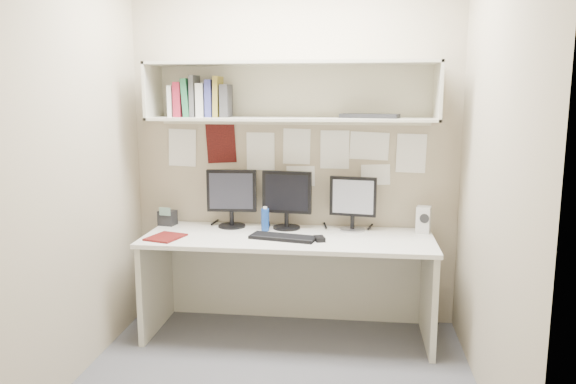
# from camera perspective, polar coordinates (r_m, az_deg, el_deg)

# --- Properties ---
(floor) EXTENTS (2.40, 2.00, 0.01)m
(floor) POSITION_cam_1_polar(r_m,az_deg,el_deg) (3.57, -1.31, -18.52)
(floor) COLOR #4B4B50
(floor) RESTS_ON ground
(wall_back) EXTENTS (2.40, 0.02, 2.60)m
(wall_back) POSITION_cam_1_polar(r_m,az_deg,el_deg) (4.15, 0.62, 4.39)
(wall_back) COLOR tan
(wall_back) RESTS_ON ground
(wall_front) EXTENTS (2.40, 0.02, 2.60)m
(wall_front) POSITION_cam_1_polar(r_m,az_deg,el_deg) (2.19, -5.22, -0.75)
(wall_front) COLOR tan
(wall_front) RESTS_ON ground
(wall_left) EXTENTS (0.02, 2.00, 2.60)m
(wall_left) POSITION_cam_1_polar(r_m,az_deg,el_deg) (3.55, -20.99, 2.75)
(wall_left) COLOR tan
(wall_left) RESTS_ON ground
(wall_right) EXTENTS (0.02, 2.00, 2.60)m
(wall_right) POSITION_cam_1_polar(r_m,az_deg,el_deg) (3.22, 20.26, 2.12)
(wall_right) COLOR tan
(wall_right) RESTS_ON ground
(desk) EXTENTS (2.00, 0.70, 0.73)m
(desk) POSITION_cam_1_polar(r_m,az_deg,el_deg) (4.01, 0.03, -9.50)
(desk) COLOR silver
(desk) RESTS_ON floor
(overhead_hutch) EXTENTS (2.00, 0.38, 0.40)m
(overhead_hutch) POSITION_cam_1_polar(r_m,az_deg,el_deg) (3.99, 0.40, 10.20)
(overhead_hutch) COLOR beige
(overhead_hutch) RESTS_ON wall_back
(pinned_papers) EXTENTS (1.92, 0.01, 0.48)m
(pinned_papers) POSITION_cam_1_polar(r_m,az_deg,el_deg) (4.15, 0.61, 3.69)
(pinned_papers) COLOR white
(pinned_papers) RESTS_ON wall_back
(monitor_left) EXTENTS (0.37, 0.20, 0.42)m
(monitor_left) POSITION_cam_1_polar(r_m,az_deg,el_deg) (4.14, -5.75, -0.36)
(monitor_left) COLOR black
(monitor_left) RESTS_ON desk
(monitor_center) EXTENTS (0.36, 0.20, 0.42)m
(monitor_center) POSITION_cam_1_polar(r_m,az_deg,el_deg) (4.07, -0.13, -0.51)
(monitor_center) COLOR black
(monitor_center) RESTS_ON desk
(monitor_right) EXTENTS (0.34, 0.18, 0.39)m
(monitor_right) POSITION_cam_1_polar(r_m,az_deg,el_deg) (4.05, 6.61, -0.88)
(monitor_right) COLOR #A5A5AA
(monitor_right) RESTS_ON desk
(keyboard) EXTENTS (0.47, 0.25, 0.02)m
(keyboard) POSITION_cam_1_polar(r_m,az_deg,el_deg) (3.82, -0.51, -4.63)
(keyboard) COLOR black
(keyboard) RESTS_ON desk
(mouse) EXTENTS (0.09, 0.11, 0.03)m
(mouse) POSITION_cam_1_polar(r_m,az_deg,el_deg) (3.78, 3.23, -4.76)
(mouse) COLOR black
(mouse) RESTS_ON desk
(speaker) EXTENTS (0.11, 0.12, 0.19)m
(speaker) POSITION_cam_1_polar(r_m,az_deg,el_deg) (4.09, 13.60, -2.73)
(speaker) COLOR beige
(speaker) RESTS_ON desk
(blue_bottle) EXTENTS (0.06, 0.06, 0.18)m
(blue_bottle) POSITION_cam_1_polar(r_m,az_deg,el_deg) (4.03, -2.34, -2.79)
(blue_bottle) COLOR navy
(blue_bottle) RESTS_ON desk
(maroon_notebook) EXTENTS (0.26, 0.29, 0.01)m
(maroon_notebook) POSITION_cam_1_polar(r_m,az_deg,el_deg) (3.93, -12.33, -4.51)
(maroon_notebook) COLOR #500E0D
(maroon_notebook) RESTS_ON desk
(desk_phone) EXTENTS (0.14, 0.13, 0.14)m
(desk_phone) POSITION_cam_1_polar(r_m,az_deg,el_deg) (4.31, -12.14, -2.56)
(desk_phone) COLOR black
(desk_phone) RESTS_ON desk
(book_stack) EXTENTS (0.43, 0.18, 0.29)m
(book_stack) POSITION_cam_1_polar(r_m,az_deg,el_deg) (4.08, -8.86, 9.33)
(book_stack) COLOR silver
(book_stack) RESTS_ON overhead_hutch
(hutch_tray) EXTENTS (0.42, 0.24, 0.03)m
(hutch_tray) POSITION_cam_1_polar(r_m,az_deg,el_deg) (3.90, 8.29, 7.66)
(hutch_tray) COLOR black
(hutch_tray) RESTS_ON overhead_hutch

